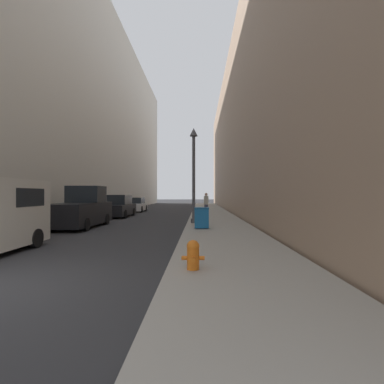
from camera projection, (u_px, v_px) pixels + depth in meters
name	position (u px, v px, depth m)	size (l,w,h in m)	color
sidewalk_right	(213.00, 216.00, 23.27)	(3.50, 60.00, 0.15)	#9E998E
building_left_glass	(61.00, 112.00, 31.76)	(12.00, 60.00, 21.02)	beige
building_right_stone	(285.00, 135.00, 31.12)	(12.00, 60.00, 16.00)	#9E7F66
fire_hydrant	(193.00, 254.00, 6.57)	(0.51, 0.39, 0.65)	orange
trash_bin	(202.00, 218.00, 14.46)	(0.70, 0.62, 1.02)	#19609E
lamppost	(194.00, 167.00, 17.26)	(0.46, 0.46, 5.48)	#4C4C51
pickup_truck	(81.00, 210.00, 16.37)	(2.07, 5.14, 2.27)	black
parked_sedan_near	(119.00, 207.00, 23.76)	(1.82, 4.72, 1.75)	black
parked_sedan_far	(135.00, 205.00, 30.57)	(1.91, 4.10, 1.47)	silver
pedestrian_on_sidewalk	(206.00, 204.00, 23.39)	(0.36, 0.23, 1.76)	#2D3347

